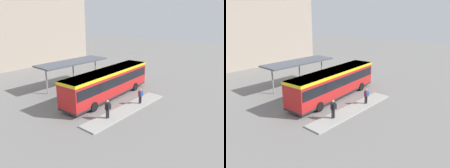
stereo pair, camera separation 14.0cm
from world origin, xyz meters
The scene contains 11 objects.
ground_plane centered at (0.00, 0.00, 0.00)m, with size 120.00×120.00×0.00m, color slate.
curb_island centered at (-1.36, -3.65, 0.06)m, with size 10.83×1.80×0.12m.
city_bus centered at (0.01, 0.00, 1.83)m, with size 12.49×3.41×3.12m.
pedestrian_waiting centered at (0.55, -3.88, 1.03)m, with size 0.46×0.50×1.59m.
pedestrian_companion centered at (-4.12, -3.61, 1.10)m, with size 0.45×0.49×1.70m.
bicycle_orange centered at (8.78, 2.52, 0.35)m, with size 0.48×1.62×0.70m.
bicycle_blue centered at (8.96, 3.26, 0.35)m, with size 0.48×1.63×0.71m.
bicycle_black centered at (8.63, 4.00, 0.35)m, with size 0.48×1.64×0.71m.
station_shelter centered at (0.11, 6.07, 3.08)m, with size 9.27×3.09×3.25m.
potted_planter_near_shelter centered at (-0.44, 3.54, 0.60)m, with size 0.72×0.72×1.15m.
station_building centered at (1.97, 25.16, 9.97)m, with size 26.20×10.51×19.94m.
Camera 2 is at (-16.93, -15.34, 8.75)m, focal length 35.00 mm.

